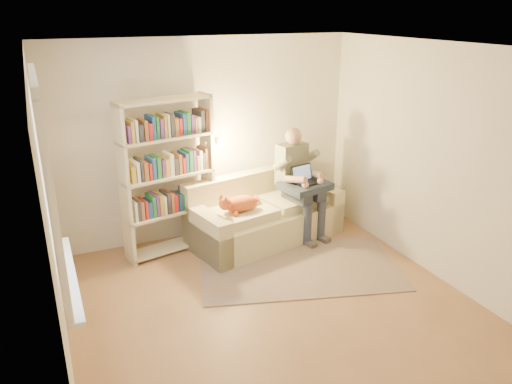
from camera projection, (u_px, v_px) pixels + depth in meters
name	position (u px, v px, depth m)	size (l,w,h in m)	color
floor	(282.00, 317.00, 5.02)	(4.50, 4.50, 0.00)	#8A603E
ceiling	(288.00, 49.00, 4.11)	(4.00, 4.50, 0.02)	white
wall_left	(51.00, 234.00, 3.80)	(0.02, 4.50, 2.60)	silver
wall_right	(452.00, 169.00, 5.32)	(0.02, 4.50, 2.60)	silver
wall_back	(206.00, 140.00, 6.49)	(4.00, 0.02, 2.60)	silver
wall_front	(478.00, 335.00, 2.63)	(4.00, 0.02, 2.60)	silver
window	(56.00, 215.00, 3.97)	(0.12, 1.52, 1.69)	white
sofa	(264.00, 216.00, 6.63)	(2.15, 1.30, 0.85)	beige
person	(298.00, 177.00, 6.58)	(0.52, 0.71, 1.46)	gray
cat	(239.00, 204.00, 6.14)	(0.65, 0.33, 0.24)	orange
blanket	(305.00, 186.00, 6.51)	(0.60, 0.49, 0.09)	#232F3E
laptop	(305.00, 178.00, 6.48)	(0.37, 0.32, 0.28)	black
bookshelf	(168.00, 169.00, 6.03)	(1.33, 0.53, 1.95)	beige
rug	(299.00, 268.00, 5.95)	(2.33, 1.38, 0.01)	gray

